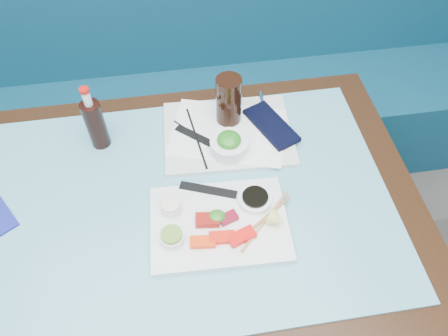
{
  "coord_description": "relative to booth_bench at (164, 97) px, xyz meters",
  "views": [
    {
      "loc": [
        0.05,
        0.78,
        1.77
      ],
      "look_at": [
        0.16,
        1.52,
        0.8
      ],
      "focal_mm": 35.0,
      "sensor_mm": 36.0,
      "label": 1
    }
  ],
  "objects": [
    {
      "name": "booth_bench",
      "position": [
        0.0,
        0.0,
        0.0
      ],
      "size": [
        3.0,
        0.56,
        1.17
      ],
      "color": "navy",
      "rests_on": "ground"
    },
    {
      "name": "dining_table",
      "position": [
        0.0,
        -0.84,
        0.29
      ],
      "size": [
        1.4,
        0.9,
        0.75
      ],
      "color": "black",
      "rests_on": "ground"
    },
    {
      "name": "glass_top",
      "position": [
        0.0,
        -0.84,
        0.38
      ],
      "size": [
        1.22,
        0.76,
        0.01
      ],
      "primitive_type": "cube",
      "color": "#5DAABB",
      "rests_on": "dining_table"
    },
    {
      "name": "sashimi_plate",
      "position": [
        0.12,
        -0.93,
        0.39
      ],
      "size": [
        0.37,
        0.27,
        0.02
      ],
      "primitive_type": "cube",
      "rotation": [
        0.0,
        0.0,
        -0.04
      ],
      "color": "white",
      "rests_on": "glass_top"
    },
    {
      "name": "salmon_left",
      "position": [
        0.07,
        -0.99,
        0.41
      ],
      "size": [
        0.07,
        0.04,
        0.02
      ],
      "primitive_type": "cube",
      "rotation": [
        0.0,
        0.0,
        -0.11
      ],
      "color": "#FF3A0A",
      "rests_on": "sashimi_plate"
    },
    {
      "name": "salmon_mid",
      "position": [
        0.12,
        -0.98,
        0.41
      ],
      "size": [
        0.07,
        0.04,
        0.02
      ],
      "primitive_type": "cube",
      "rotation": [
        0.0,
        0.0,
        -0.07
      ],
      "color": "#F61C09",
      "rests_on": "sashimi_plate"
    },
    {
      "name": "salmon_right",
      "position": [
        0.17,
        -0.99,
        0.41
      ],
      "size": [
        0.08,
        0.05,
        0.02
      ],
      "primitive_type": "cube",
      "rotation": [
        0.0,
        0.0,
        0.33
      ],
      "color": "#F50F09",
      "rests_on": "sashimi_plate"
    },
    {
      "name": "tuna_left",
      "position": [
        0.09,
        -0.93,
        0.41
      ],
      "size": [
        0.07,
        0.04,
        0.02
      ],
      "primitive_type": "cube",
      "rotation": [
        0.0,
        0.0,
        -0.12
      ],
      "color": "maroon",
      "rests_on": "sashimi_plate"
    },
    {
      "name": "tuna_right",
      "position": [
        0.15,
        -0.93,
        0.41
      ],
      "size": [
        0.05,
        0.04,
        0.02
      ],
      "primitive_type": "cube",
      "rotation": [
        0.0,
        0.0,
        0.33
      ],
      "color": "maroon",
      "rests_on": "sashimi_plate"
    },
    {
      "name": "seaweed_garnish",
      "position": [
        0.12,
        -0.92,
        0.41
      ],
      "size": [
        0.05,
        0.05,
        0.03
      ],
      "primitive_type": "ellipsoid",
      "rotation": [
        0.0,
        0.0,
        -0.18
      ],
      "color": "#2C7A1C",
      "rests_on": "sashimi_plate"
    },
    {
      "name": "ramekin_wasabi",
      "position": [
        -0.0,
        -0.97,
        0.41
      ],
      "size": [
        0.08,
        0.08,
        0.03
      ],
      "primitive_type": "cylinder",
      "rotation": [
        0.0,
        0.0,
        0.42
      ],
      "color": "white",
      "rests_on": "sashimi_plate"
    },
    {
      "name": "wasabi_fill",
      "position": [
        -0.0,
        -0.97,
        0.43
      ],
      "size": [
        0.07,
        0.07,
        0.01
      ],
      "primitive_type": "cylinder",
      "rotation": [
        0.0,
        0.0,
        0.43
      ],
      "color": "#6A9E32",
      "rests_on": "ramekin_wasabi"
    },
    {
      "name": "ramekin_ginger",
      "position": [
        0.0,
        -0.88,
        0.41
      ],
      "size": [
        0.06,
        0.06,
        0.02
      ],
      "primitive_type": "cylinder",
      "rotation": [
        0.0,
        0.0,
        -0.19
      ],
      "color": "white",
      "rests_on": "sashimi_plate"
    },
    {
      "name": "ginger_fill",
      "position": [
        0.0,
        -0.88,
        0.43
      ],
      "size": [
        0.06,
        0.06,
        0.01
      ],
      "primitive_type": "cylinder",
      "rotation": [
        0.0,
        0.0,
        -0.22
      ],
      "color": "white",
      "rests_on": "ramekin_ginger"
    },
    {
      "name": "soy_dish",
      "position": [
        0.23,
        -0.88,
        0.41
      ],
      "size": [
        0.11,
        0.11,
        0.02
      ],
      "primitive_type": "cylinder",
      "rotation": [
        0.0,
        0.0,
        -0.2
      ],
      "color": "white",
      "rests_on": "sashimi_plate"
    },
    {
      "name": "soy_fill",
      "position": [
        0.23,
        -0.88,
        0.42
      ],
      "size": [
        0.07,
        0.07,
        0.01
      ],
      "primitive_type": "cylinder",
      "rotation": [
        0.0,
        0.0,
        -0.04
      ],
      "color": "black",
      "rests_on": "soy_dish"
    },
    {
      "name": "lemon_wedge",
      "position": [
        0.27,
        -0.96,
        0.43
      ],
      "size": [
        0.06,
        0.06,
        0.05
      ],
      "primitive_type": "cone",
      "rotation": [
        1.57,
        0.0,
        0.82
      ],
      "color": "#FDFF78",
      "rests_on": "sashimi_plate"
    },
    {
      "name": "chopstick_sleeve",
      "position": [
        0.11,
        -0.83,
        0.4
      ],
      "size": [
        0.16,
        0.08,
        0.0
      ],
      "primitive_type": "cube",
      "rotation": [
        0.0,
        0.0,
        -0.37
      ],
      "color": "black",
      "rests_on": "sashimi_plate"
    },
    {
      "name": "wooden_chopstick_a",
      "position": [
        0.23,
        -0.95,
        0.41
      ],
      "size": [
        0.19,
        0.13,
        0.01
      ],
      "primitive_type": "cylinder",
      "rotation": [
        1.57,
        0.0,
        -0.98
      ],
      "color": "#A0784B",
      "rests_on": "sashimi_plate"
    },
    {
      "name": "wooden_chopstick_b",
      "position": [
        0.24,
        -0.95,
        0.41
      ],
      "size": [
        0.16,
        0.17,
        0.01
      ],
      "primitive_type": "cylinder",
      "rotation": [
        1.57,
        0.0,
        -0.77
      ],
      "color": "tan",
      "rests_on": "sashimi_plate"
    },
    {
      "name": "serving_tray",
      "position": [
        0.2,
        -0.62,
        0.39
      ],
      "size": [
        0.41,
        0.31,
        0.01
      ],
      "primitive_type": "cube",
      "rotation": [
        0.0,
        0.0,
        -0.05
      ],
      "color": "silver",
      "rests_on": "glass_top"
    },
    {
      "name": "paper_placemat",
      "position": [
        0.2,
        -0.62,
        0.4
      ],
      "size": [
        0.4,
        0.33,
        0.0
      ],
      "primitive_type": "cube",
      "rotation": [
        0.0,
        0.0,
        -0.3
      ],
      "color": "white",
      "rests_on": "serving_tray"
    },
    {
      "name": "seaweed_bowl",
      "position": [
        0.19,
        -0.69,
        0.42
      ],
      "size": [
        0.12,
        0.12,
        0.04
      ],
      "primitive_type": "cylinder",
      "rotation": [
        0.0,
        0.0,
        0.11
      ],
      "color": "white",
      "rests_on": "serving_tray"
    },
    {
      "name": "seaweed_salad",
      "position": [
        0.19,
        -0.69,
        0.45
      ],
      "size": [
        0.09,
        0.09,
        0.04
      ],
      "primitive_type": "ellipsoid",
      "rotation": [
        0.0,
        0.0,
        0.26
      ],
      "color": "#22781B",
      "rests_on": "seaweed_bowl"
    },
    {
      "name": "cola_glass",
      "position": [
        0.21,
        -0.56,
        0.48
      ],
      "size": [
        0.08,
        0.08,
        0.16
      ],
      "primitive_type": "cylinder",
      "rotation": [
        0.0,
        0.0,
        0.0
      ],
      "color": "black",
      "rests_on": "serving_tray"
    },
    {
      "name": "navy_pouch",
      "position": [
        0.33,
        -0.62,
        0.41
      ],
      "size": [
        0.15,
        0.21,
        0.02
      ],
      "primitive_type": "cube",
      "rotation": [
        0.0,
        0.0,
        0.41
      ],
      "color": "black",
      "rests_on": "serving_tray"
    },
    {
      "name": "fork",
      "position": [
        0.33,
        -0.51,
        0.4
      ],
      "size": [
        0.02,
        0.1,
        0.01
      ],
      "primitive_type": "cylinder",
      "rotation": [
        1.57,
        0.0,
        -0.09
      ],
      "color": "white",
      "rests_on": "serving_tray"
    },
    {
      "name": "black_chopstick_a",
      "position": [
        0.1,
        -0.63,
        0.4
      ],
      "size": [
        0.04,
        0.25,
        0.01
      ],
      "primitive_type": "cylinder",
      "rotation": [
        1.57,
        0.0,
        0.13
      ],
      "color": "black",
      "rests_on": "serving_tray"
    },
    {
      "name": "black_chopstick_b",
      "position": [
        0.11,
        -0.63,
        0.4
      ],
      "size": [
        0.14,
        0.16,
        0.01
      ],
      "primitive_type": "cylinder",
      "rotation": [
        1.57,
        0.0,
        0.72
      ],
      "color": "black",
      "rests_on": "serving_tray"
    },
    {
      "name": "tray_sleeve",
      "position": [
        0.1,
        -0.63,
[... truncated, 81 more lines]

